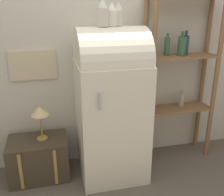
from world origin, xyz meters
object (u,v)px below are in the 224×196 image
at_px(refrigerator, 111,102).
at_px(desk_lamp, 40,113).
at_px(suitcase_trunk, 39,158).
at_px(vase_center, 112,15).
at_px(vase_left, 103,13).
at_px(vase_right, 118,15).

height_order(refrigerator, desk_lamp, refrigerator).
distance_m(suitcase_trunk, vase_center, 1.62).
xyz_separation_m(vase_left, desk_lamp, (-0.62, 0.11, -0.94)).
bearing_deg(desk_lamp, refrigerator, -7.75).
distance_m(refrigerator, vase_right, 0.84).
relative_size(vase_center, desk_lamp, 0.58).
bearing_deg(vase_center, vase_right, 7.32).
height_order(refrigerator, vase_right, vase_right).
xyz_separation_m(vase_left, vase_center, (0.09, 0.02, -0.02)).
relative_size(suitcase_trunk, vase_left, 2.42).
relative_size(vase_center, vase_right, 0.98).
xyz_separation_m(refrigerator, suitcase_trunk, (-0.76, 0.09, -0.59)).
bearing_deg(vase_center, suitcase_trunk, 174.00).
distance_m(vase_center, desk_lamp, 1.17).
bearing_deg(vase_right, suitcase_trunk, 174.99).
bearing_deg(vase_left, refrigerator, 9.72).
distance_m(vase_center, vase_right, 0.06).
xyz_separation_m(suitcase_trunk, vase_left, (0.68, -0.10, 1.44)).
height_order(suitcase_trunk, vase_center, vase_center).
bearing_deg(suitcase_trunk, vase_center, -6.00).
distance_m(refrigerator, desk_lamp, 0.71).
bearing_deg(vase_left, suitcase_trunk, 171.65).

